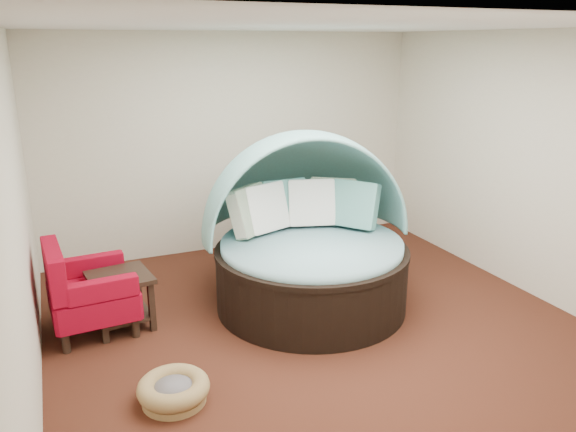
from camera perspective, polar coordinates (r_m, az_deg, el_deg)
name	(u,v)px	position (r m, az deg, el deg)	size (l,w,h in m)	color
floor	(317,325)	(5.64, 2.95, -11.01)	(5.00, 5.00, 0.00)	#441F13
wall_back	(234,144)	(7.40, -5.48, 7.31)	(5.00, 5.00, 0.00)	beige
wall_front	(532,297)	(3.21, 23.54, -7.54)	(5.00, 5.00, 0.00)	beige
wall_left	(18,220)	(4.63, -25.78, -0.39)	(5.00, 5.00, 0.00)	beige
wall_right	(527,165)	(6.60, 23.11, 4.80)	(5.00, 5.00, 0.00)	beige
ceiling	(322,25)	(4.97, 3.47, 18.76)	(5.00, 5.00, 0.00)	white
canopy_daybed	(308,226)	(5.81, 2.06, -1.03)	(2.30, 2.23, 1.83)	black
pet_basket	(174,390)	(4.61, -11.54, -16.93)	(0.60, 0.60, 0.20)	olive
red_armchair	(86,291)	(5.67, -19.81, -7.21)	(0.83, 0.83, 0.91)	black
side_table	(121,294)	(5.69, -16.62, -7.57)	(0.63, 0.63, 0.54)	black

